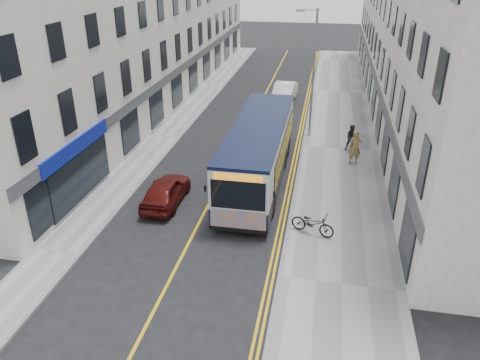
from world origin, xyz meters
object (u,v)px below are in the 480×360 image
at_px(city_bus, 258,151).
at_px(pedestrian_far, 352,138).
at_px(bicycle, 313,223).
at_px(pedestrian_near, 355,147).
at_px(car_maroon, 166,191).
at_px(car_white, 284,93).
at_px(streetlamp, 312,70).

bearing_deg(city_bus, pedestrian_far, 45.98).
height_order(bicycle, pedestrian_near, pedestrian_near).
distance_m(pedestrian_far, car_maroon, 12.11).
relative_size(bicycle, car_white, 0.42).
bearing_deg(car_maroon, car_white, -101.85).
bearing_deg(pedestrian_far, bicycle, -103.54).
distance_m(streetlamp, car_white, 8.85).
relative_size(pedestrian_far, car_white, 0.35).
height_order(pedestrian_far, car_white, pedestrian_far).
xyz_separation_m(city_bus, pedestrian_far, (4.92, 5.09, -0.85)).
distance_m(city_bus, bicycle, 5.78).
bearing_deg(car_white, pedestrian_near, -62.56).
xyz_separation_m(city_bus, car_maroon, (-3.98, -3.13, -1.10)).
distance_m(car_white, car_maroon, 18.50).
height_order(city_bus, bicycle, city_bus).
distance_m(pedestrian_far, car_white, 11.12).
relative_size(city_bus, car_maroon, 2.84).
distance_m(city_bus, pedestrian_far, 7.12).
relative_size(bicycle, pedestrian_far, 1.20).
xyz_separation_m(city_bus, car_white, (-0.16, 14.98, -1.02)).
bearing_deg(car_white, pedestrian_far, -59.03).
xyz_separation_m(pedestrian_near, car_maroon, (-9.00, -6.26, -0.41)).
height_order(car_white, car_maroon, car_white).
distance_m(city_bus, pedestrian_near, 5.96).
bearing_deg(streetlamp, pedestrian_far, -38.76).
xyz_separation_m(bicycle, pedestrian_near, (1.96, 7.90, 0.46)).
bearing_deg(car_maroon, streetlamp, -120.73).
relative_size(car_white, car_maroon, 1.16).
bearing_deg(bicycle, car_maroon, 96.02).
distance_m(streetlamp, city_bus, 8.03).
distance_m(city_bus, car_white, 15.01).
relative_size(streetlamp, car_white, 1.76).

